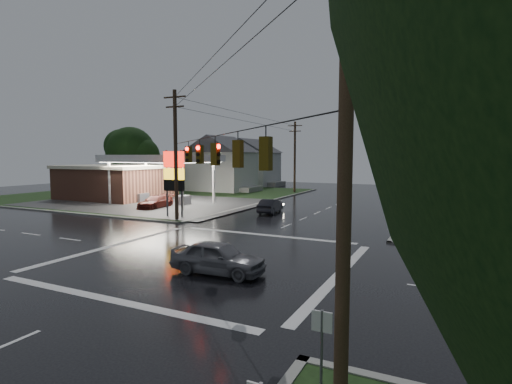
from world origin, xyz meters
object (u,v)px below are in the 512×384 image
at_px(pylon_sign, 174,173).
at_px(house_far, 251,162).
at_px(utility_pole_se, 345,147).
at_px(house_near, 222,163).
at_px(utility_pole_n, 295,156).
at_px(tree_ne_near, 486,155).
at_px(car_north, 270,206).
at_px(car_pump, 156,202).
at_px(tree_nw_behind, 131,151).
at_px(gas_station, 123,179).
at_px(tree_ne_far, 509,150).
at_px(utility_pole_nw, 176,153).
at_px(car_crossing, 218,257).

distance_m(pylon_sign, house_far, 39.21).
height_order(utility_pole_se, house_near, utility_pole_se).
relative_size(utility_pole_n, house_near, 0.95).
height_order(utility_pole_se, tree_ne_near, utility_pole_se).
xyz_separation_m(utility_pole_se, house_far, (-31.45, 57.50, -1.32)).
bearing_deg(car_north, car_pump, 3.82).
xyz_separation_m(tree_nw_behind, tree_ne_near, (47.98, -8.00, -0.62)).
bearing_deg(utility_pole_n, car_pump, -106.29).
distance_m(gas_station, utility_pole_n, 24.60).
relative_size(tree_ne_near, tree_ne_far, 0.92).
distance_m(utility_pole_se, house_far, 65.55).
bearing_deg(utility_pole_se, gas_station, 140.30).
relative_size(utility_pole_nw, utility_pole_se, 1.00).
xyz_separation_m(gas_station, utility_pole_se, (35.18, -29.20, 3.17)).
bearing_deg(pylon_sign, house_near, 112.28).
xyz_separation_m(utility_pole_nw, car_crossing, (11.35, -11.75, -4.95)).
height_order(house_near, house_far, same).
xyz_separation_m(utility_pole_nw, car_north, (5.45, 7.48, -5.05)).
bearing_deg(gas_station, tree_ne_far, 18.46).
bearing_deg(tree_nw_behind, utility_pole_nw, -40.10).
relative_size(house_far, tree_nw_behind, 1.10).
xyz_separation_m(house_far, tree_nw_behind, (-11.89, -18.01, 1.77)).
relative_size(house_near, tree_ne_far, 1.13).
relative_size(utility_pole_nw, house_near, 1.00).
bearing_deg(car_north, house_far, -66.39).
bearing_deg(utility_pole_nw, utility_pole_se, -45.00).
height_order(house_near, tree_ne_near, tree_ne_near).
relative_size(gas_station, utility_pole_se, 2.38).
relative_size(utility_pole_se, house_far, 1.00).
height_order(tree_nw_behind, car_crossing, tree_nw_behind).
xyz_separation_m(pylon_sign, utility_pole_nw, (1.00, -1.00, 1.71)).
bearing_deg(utility_pole_n, house_far, 141.23).
bearing_deg(tree_ne_near, house_far, 144.23).
height_order(utility_pole_nw, tree_ne_near, utility_pole_nw).
relative_size(pylon_sign, utility_pole_se, 0.55).
height_order(house_near, tree_ne_far, tree_ne_far).
height_order(utility_pole_se, house_far, utility_pole_se).
xyz_separation_m(house_near, car_north, (16.90, -19.02, -3.73)).
height_order(tree_ne_near, car_north, tree_ne_near).
xyz_separation_m(utility_pole_n, house_far, (-12.45, 10.00, -1.06)).
xyz_separation_m(utility_pole_se, tree_ne_near, (4.64, 31.49, -0.16)).
height_order(utility_pole_nw, utility_pole_n, utility_pole_nw).
xyz_separation_m(utility_pole_se, house_near, (-30.45, 45.50, -1.32)).
height_order(tree_ne_near, car_pump, tree_ne_near).
distance_m(utility_pole_n, house_far, 16.00).
relative_size(pylon_sign, utility_pole_nw, 0.55).
height_order(utility_pole_nw, utility_pole_se, same).
distance_m(pylon_sign, utility_pole_n, 27.56).
distance_m(pylon_sign, tree_ne_near, 27.23).
distance_m(utility_pole_nw, utility_pole_n, 28.50).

